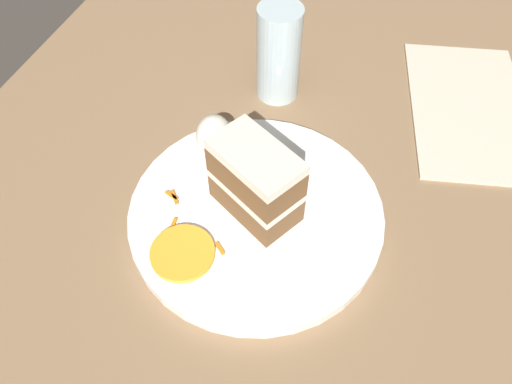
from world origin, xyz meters
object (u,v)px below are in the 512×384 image
Objects in this scene: cake_slice at (256,181)px; drinking_glass at (278,59)px; plate at (256,213)px; cream_dollop at (214,135)px; orange_garnish at (182,253)px; menu_card at (469,108)px.

drinking_glass is at bearing 40.27° from cake_slice.
cake_slice is 0.85× the size of drinking_glass.
drinking_glass reaches higher than plate.
drinking_glass reaches higher than cream_dollop.
cake_slice is 0.11m from orange_garnish.
cream_dollop reaches higher than menu_card.
cake_slice is 0.36m from menu_card.
plate is 4.20× the size of orange_garnish.
plate is 0.06m from cake_slice.
cake_slice is 0.11m from cream_dollop.
drinking_glass reaches higher than menu_card.
orange_garnish reaches higher than plate.
plate is 0.36m from menu_card.
orange_garnish is (0.16, 0.02, -0.02)m from cream_dollop.
cream_dollop is 0.39× the size of drinking_glass.
plate is 5.56× the size of cream_dollop.
drinking_glass is 0.49× the size of menu_card.
menu_card is at bearing -10.46° from cake_slice.
cream_dollop is (-0.07, -0.08, 0.04)m from plate.
plate is at bearing 38.09° from menu_card.
orange_garnish is at bearing -2.83° from drinking_glass.
cake_slice is at bearing 37.50° from menu_card.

